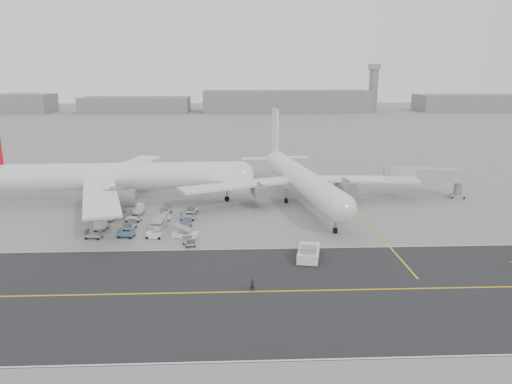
{
  "coord_description": "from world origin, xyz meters",
  "views": [
    {
      "loc": [
        4.97,
        -77.51,
        28.06
      ],
      "look_at": [
        8.88,
        12.0,
        5.9
      ],
      "focal_mm": 35.0,
      "sensor_mm": 36.0,
      "label": 1
    }
  ],
  "objects_px": {
    "airliner_b": "(301,179)",
    "airliner_a": "(116,176)",
    "control_tower": "(373,87)",
    "pushback_tug": "(309,253)",
    "jet_bridge": "(424,176)",
    "ground_crew_a": "(252,285)"
  },
  "relations": [
    {
      "from": "airliner_b",
      "to": "airliner_a",
      "type": "bearing_deg",
      "value": 168.76
    },
    {
      "from": "airliner_a",
      "to": "airliner_b",
      "type": "height_order",
      "value": "airliner_a"
    },
    {
      "from": "control_tower",
      "to": "airliner_b",
      "type": "distance_m",
      "value": 252.73
    },
    {
      "from": "airliner_b",
      "to": "ground_crew_a",
      "type": "distance_m",
      "value": 45.56
    },
    {
      "from": "ground_crew_a",
      "to": "control_tower",
      "type": "bearing_deg",
      "value": 66.1
    },
    {
      "from": "control_tower",
      "to": "pushback_tug",
      "type": "distance_m",
      "value": 285.04
    },
    {
      "from": "airliner_a",
      "to": "ground_crew_a",
      "type": "distance_m",
      "value": 52.96
    },
    {
      "from": "pushback_tug",
      "to": "jet_bridge",
      "type": "xyz_separation_m",
      "value": [
        31.36,
        37.09,
        3.67
      ]
    },
    {
      "from": "control_tower",
      "to": "jet_bridge",
      "type": "distance_m",
      "value": 240.97
    },
    {
      "from": "control_tower",
      "to": "pushback_tug",
      "type": "bearing_deg",
      "value": -107.16
    },
    {
      "from": "pushback_tug",
      "to": "ground_crew_a",
      "type": "distance_m",
      "value": 14.11
    },
    {
      "from": "control_tower",
      "to": "airliner_b",
      "type": "xyz_separation_m",
      "value": [
        -80.96,
        -239.16,
        -10.97
      ]
    },
    {
      "from": "jet_bridge",
      "to": "ground_crew_a",
      "type": "height_order",
      "value": "jet_bridge"
    },
    {
      "from": "pushback_tug",
      "to": "ground_crew_a",
      "type": "relative_size",
      "value": 4.93
    },
    {
      "from": "jet_bridge",
      "to": "airliner_a",
      "type": "bearing_deg",
      "value": -164.72
    },
    {
      "from": "airliner_b",
      "to": "ground_crew_a",
      "type": "bearing_deg",
      "value": -114.64
    },
    {
      "from": "control_tower",
      "to": "airliner_b",
      "type": "relative_size",
      "value": 0.59
    },
    {
      "from": "airliner_a",
      "to": "control_tower",
      "type": "bearing_deg",
      "value": -28.51
    },
    {
      "from": "airliner_a",
      "to": "ground_crew_a",
      "type": "relative_size",
      "value": 33.89
    },
    {
      "from": "airliner_a",
      "to": "jet_bridge",
      "type": "bearing_deg",
      "value": -89.14
    },
    {
      "from": "airliner_b",
      "to": "jet_bridge",
      "type": "height_order",
      "value": "airliner_b"
    },
    {
      "from": "airliner_b",
      "to": "pushback_tug",
      "type": "bearing_deg",
      "value": -104.64
    }
  ]
}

